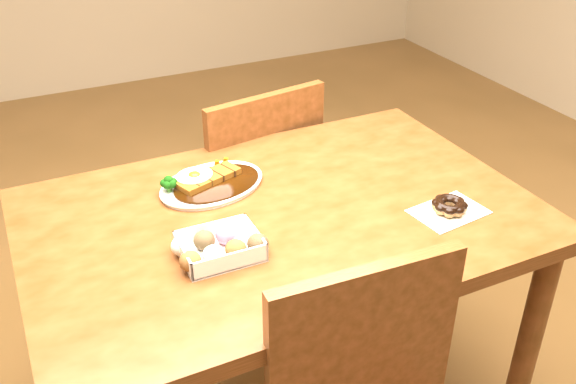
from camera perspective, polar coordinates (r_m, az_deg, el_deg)
name	(u,v)px	position (r m, az deg, el deg)	size (l,w,h in m)	color
table	(282,245)	(1.58, -0.54, -4.76)	(1.20, 0.80, 0.75)	#4A2A0E
chair_far	(248,194)	(2.13, -3.62, -0.17)	(0.48, 0.48, 0.87)	#4A2A0E
katsu_curry_plate	(210,182)	(1.63, -6.99, 0.86)	(0.32, 0.26, 0.06)	white
donut_box	(218,247)	(1.38, -6.21, -4.85)	(0.20, 0.13, 0.05)	white
pon_de_ring	(449,206)	(1.57, 14.16, -1.21)	(0.18, 0.14, 0.03)	silver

